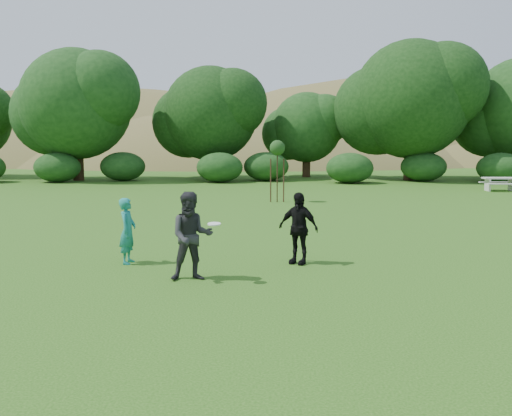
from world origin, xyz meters
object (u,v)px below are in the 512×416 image
(player_grey, at_px, (192,236))
(player_black, at_px, (298,228))
(picnic_table, at_px, (500,182))
(sapling, at_px, (277,150))
(player_teal, at_px, (128,231))

(player_grey, xyz_separation_m, player_black, (2.30, 1.62, -0.08))
(player_grey, xyz_separation_m, picnic_table, (14.35, 20.36, -0.41))
(player_grey, relative_size, sapling, 0.65)
(player_teal, bearing_deg, player_grey, -128.27)
(sapling, relative_size, picnic_table, 1.58)
(player_black, bearing_deg, picnic_table, 86.16)
(player_teal, distance_m, picnic_table, 24.77)
(player_teal, xyz_separation_m, picnic_table, (16.08, 18.83, -0.26))
(player_teal, xyz_separation_m, player_grey, (1.74, -1.53, 0.15))
(player_black, relative_size, sapling, 0.60)
(player_teal, height_order, player_grey, player_grey)
(player_grey, relative_size, player_black, 1.09)
(player_teal, height_order, picnic_table, player_teal)
(player_teal, bearing_deg, sapling, -12.46)
(player_teal, relative_size, player_black, 0.92)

